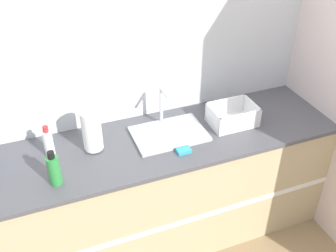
{
  "coord_description": "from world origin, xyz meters",
  "views": [
    {
      "loc": [
        -0.73,
        -1.64,
        2.47
      ],
      "look_at": [
        0.02,
        0.29,
        1.04
      ],
      "focal_mm": 42.0,
      "sensor_mm": 36.0,
      "label": 1
    }
  ],
  "objects_px": {
    "bottle_white_spray": "(48,142)",
    "bottle_green": "(54,170)",
    "dish_rack": "(232,117)",
    "paper_towel_roll": "(92,131)",
    "sink": "(169,132)"
  },
  "relations": [
    {
      "from": "dish_rack",
      "to": "paper_towel_roll",
      "type": "bearing_deg",
      "value": 176.55
    },
    {
      "from": "sink",
      "to": "bottle_green",
      "type": "height_order",
      "value": "sink"
    },
    {
      "from": "dish_rack",
      "to": "bottle_white_spray",
      "type": "xyz_separation_m",
      "value": [
        -1.23,
        0.1,
        0.04
      ]
    },
    {
      "from": "sink",
      "to": "bottle_white_spray",
      "type": "xyz_separation_m",
      "value": [
        -0.77,
        0.07,
        0.07
      ]
    },
    {
      "from": "paper_towel_roll",
      "to": "sink",
      "type": "bearing_deg",
      "value": -2.81
    },
    {
      "from": "dish_rack",
      "to": "bottle_white_spray",
      "type": "height_order",
      "value": "bottle_white_spray"
    },
    {
      "from": "bottle_green",
      "to": "dish_rack",
      "type": "bearing_deg",
      "value": 8.07
    },
    {
      "from": "paper_towel_roll",
      "to": "bottle_white_spray",
      "type": "height_order",
      "value": "paper_towel_roll"
    },
    {
      "from": "sink",
      "to": "dish_rack",
      "type": "xyz_separation_m",
      "value": [
        0.46,
        -0.03,
        0.03
      ]
    },
    {
      "from": "sink",
      "to": "dish_rack",
      "type": "relative_size",
      "value": 1.52
    },
    {
      "from": "bottle_white_spray",
      "to": "bottle_green",
      "type": "height_order",
      "value": "bottle_green"
    },
    {
      "from": "paper_towel_roll",
      "to": "bottle_white_spray",
      "type": "bearing_deg",
      "value": 170.1
    },
    {
      "from": "paper_towel_roll",
      "to": "dish_rack",
      "type": "bearing_deg",
      "value": -3.45
    },
    {
      "from": "bottle_white_spray",
      "to": "bottle_green",
      "type": "distance_m",
      "value": 0.28
    },
    {
      "from": "sink",
      "to": "bottle_white_spray",
      "type": "height_order",
      "value": "sink"
    }
  ]
}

